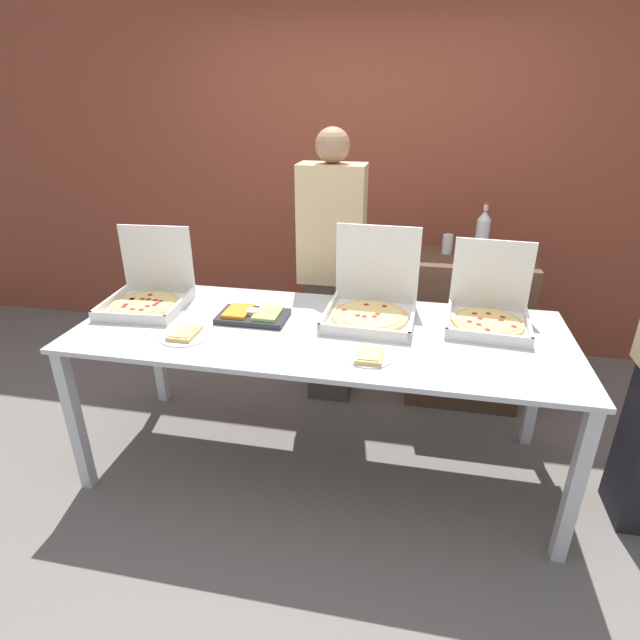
# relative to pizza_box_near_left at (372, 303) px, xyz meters

# --- Properties ---
(ground_plane) EXTENTS (16.00, 16.00, 0.00)m
(ground_plane) POSITION_rel_pizza_box_near_left_xyz_m (-0.24, -0.21, -0.92)
(ground_plane) COLOR slate
(brick_wall_behind) EXTENTS (10.00, 0.06, 2.80)m
(brick_wall_behind) POSITION_rel_pizza_box_near_left_xyz_m (-0.24, 1.49, 0.48)
(brick_wall_behind) COLOR brown
(brick_wall_behind) RESTS_ON ground_plane
(buffet_table) EXTENTS (2.47, 0.95, 0.84)m
(buffet_table) POSITION_rel_pizza_box_near_left_xyz_m (-0.24, -0.21, -0.16)
(buffet_table) COLOR silver
(buffet_table) RESTS_ON ground_plane
(pizza_box_near_left) EXTENTS (0.47, 0.49, 0.45)m
(pizza_box_near_left) POSITION_rel_pizza_box_near_left_xyz_m (0.00, 0.00, 0.00)
(pizza_box_near_left) COLOR silver
(pizza_box_near_left) RESTS_ON buffet_table
(pizza_box_near_right) EXTENTS (0.45, 0.46, 0.42)m
(pizza_box_near_right) POSITION_rel_pizza_box_near_left_xyz_m (-1.23, -0.09, -0.01)
(pizza_box_near_right) COLOR silver
(pizza_box_near_right) RESTS_ON buffet_table
(pizza_box_far_right) EXTENTS (0.44, 0.45, 0.40)m
(pizza_box_far_right) POSITION_rel_pizza_box_near_left_xyz_m (0.60, 0.03, -0.01)
(pizza_box_far_right) COLOR silver
(pizza_box_far_right) RESTS_ON buffet_table
(paper_plate_front_left) EXTENTS (0.20, 0.20, 0.03)m
(paper_plate_front_left) POSITION_rel_pizza_box_near_left_xyz_m (0.04, -0.46, -0.07)
(paper_plate_front_left) COLOR white
(paper_plate_front_left) RESTS_ON buffet_table
(paper_plate_front_center) EXTENTS (0.25, 0.25, 0.03)m
(paper_plate_front_center) POSITION_rel_pizza_box_near_left_xyz_m (-0.87, -0.42, -0.07)
(paper_plate_front_center) COLOR white
(paper_plate_front_center) RESTS_ON buffet_table
(veggie_tray) EXTENTS (0.36, 0.22, 0.05)m
(veggie_tray) POSITION_rel_pizza_box_near_left_xyz_m (-0.61, -0.16, -0.06)
(veggie_tray) COLOR #28282D
(veggie_tray) RESTS_ON buffet_table
(sideboard_podium) EXTENTS (0.72, 0.47, 0.99)m
(sideboard_podium) POSITION_rel_pizza_box_near_left_xyz_m (0.57, 0.70, -0.43)
(sideboard_podium) COLOR #4C3323
(sideboard_podium) RESTS_ON ground_plane
(soda_bottle) EXTENTS (0.08, 0.08, 0.34)m
(soda_bottle) POSITION_rel_pizza_box_near_left_xyz_m (0.61, 0.76, 0.22)
(soda_bottle) COLOR #B7BCC1
(soda_bottle) RESTS_ON sideboard_podium
(soda_can_silver) EXTENTS (0.07, 0.07, 0.12)m
(soda_can_silver) POSITION_rel_pizza_box_near_left_xyz_m (0.40, 0.76, 0.13)
(soda_can_silver) COLOR silver
(soda_can_silver) RESTS_ON sideboard_podium
(person_guest_cap) EXTENTS (0.40, 0.22, 1.76)m
(person_guest_cap) POSITION_rel_pizza_box_near_left_xyz_m (-0.31, 0.52, 0.00)
(person_guest_cap) COLOR #473D33
(person_guest_cap) RESTS_ON ground_plane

